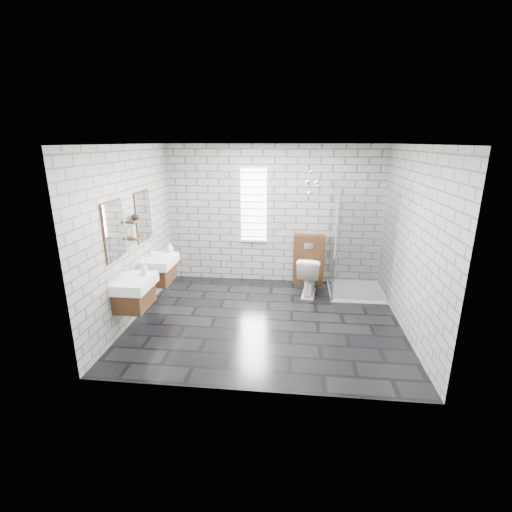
% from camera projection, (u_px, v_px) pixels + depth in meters
% --- Properties ---
extents(floor, '(4.20, 3.60, 0.02)m').
position_uv_depth(floor, '(266.00, 320.00, 5.96)').
color(floor, black).
rests_on(floor, ground).
extents(ceiling, '(4.20, 3.60, 0.02)m').
position_uv_depth(ceiling, '(267.00, 144.00, 5.15)').
color(ceiling, white).
rests_on(ceiling, wall_back).
extents(wall_back, '(4.20, 0.02, 2.70)m').
position_uv_depth(wall_back, '(274.00, 215.00, 7.27)').
color(wall_back, '#999994').
rests_on(wall_back, floor).
extents(wall_front, '(4.20, 0.02, 2.70)m').
position_uv_depth(wall_front, '(252.00, 282.00, 3.84)').
color(wall_front, '#999994').
rests_on(wall_front, floor).
extents(wall_left, '(0.02, 3.60, 2.70)m').
position_uv_depth(wall_left, '(132.00, 235.00, 5.77)').
color(wall_left, '#999994').
rests_on(wall_left, floor).
extents(wall_right, '(0.02, 3.60, 2.70)m').
position_uv_depth(wall_right, '(412.00, 242.00, 5.34)').
color(wall_right, '#999994').
rests_on(wall_right, floor).
extents(vanity_left, '(0.47, 0.70, 1.57)m').
position_uv_depth(vanity_left, '(132.00, 284.00, 5.37)').
color(vanity_left, '#452915').
rests_on(vanity_left, wall_left).
extents(vanity_right, '(0.47, 0.70, 1.57)m').
position_uv_depth(vanity_right, '(158.00, 262.00, 6.35)').
color(vanity_right, '#452915').
rests_on(vanity_right, wall_left).
extents(shelf_lower, '(0.14, 0.30, 0.03)m').
position_uv_depth(shelf_lower, '(135.00, 237.00, 5.72)').
color(shelf_lower, '#452915').
rests_on(shelf_lower, wall_left).
extents(shelf_upper, '(0.14, 0.30, 0.03)m').
position_uv_depth(shelf_upper, '(134.00, 221.00, 5.65)').
color(shelf_upper, '#452915').
rests_on(shelf_upper, wall_left).
extents(window, '(0.56, 0.05, 1.48)m').
position_uv_depth(window, '(254.00, 205.00, 7.23)').
color(window, white).
rests_on(window, wall_back).
extents(cistern_panel, '(0.60, 0.20, 1.00)m').
position_uv_depth(cistern_panel, '(308.00, 259.00, 7.35)').
color(cistern_panel, '#452915').
rests_on(cistern_panel, floor).
extents(flush_plate, '(0.18, 0.01, 0.12)m').
position_uv_depth(flush_plate, '(309.00, 246.00, 7.16)').
color(flush_plate, silver).
rests_on(flush_plate, cistern_panel).
extents(shower_enclosure, '(1.00, 1.00, 2.03)m').
position_uv_depth(shower_enclosure, '(353.00, 269.00, 6.78)').
color(shower_enclosure, white).
rests_on(shower_enclosure, floor).
extents(pendant_cluster, '(0.28, 0.25, 0.89)m').
position_uv_depth(pendant_cluster, '(313.00, 182.00, 6.58)').
color(pendant_cluster, silver).
rests_on(pendant_cluster, ceiling).
extents(toilet, '(0.49, 0.76, 0.73)m').
position_uv_depth(toilet, '(309.00, 275.00, 6.86)').
color(toilet, white).
rests_on(toilet, floor).
extents(soap_bottle_a, '(0.08, 0.08, 0.18)m').
position_uv_depth(soap_bottle_a, '(144.00, 269.00, 5.46)').
color(soap_bottle_a, '#B2B2B2').
rests_on(soap_bottle_a, vanity_left).
extents(soap_bottle_b, '(0.14, 0.14, 0.17)m').
position_uv_depth(soap_bottle_b, '(170.00, 247.00, 6.59)').
color(soap_bottle_b, '#B2B2B2').
rests_on(soap_bottle_b, vanity_right).
extents(soap_bottle_c, '(0.09, 0.09, 0.21)m').
position_uv_depth(soap_bottle_c, '(133.00, 231.00, 5.61)').
color(soap_bottle_c, '#B2B2B2').
rests_on(soap_bottle_c, shelf_lower).
extents(vase, '(0.15, 0.15, 0.12)m').
position_uv_depth(vase, '(135.00, 216.00, 5.66)').
color(vase, '#B2B2B2').
rests_on(vase, shelf_upper).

